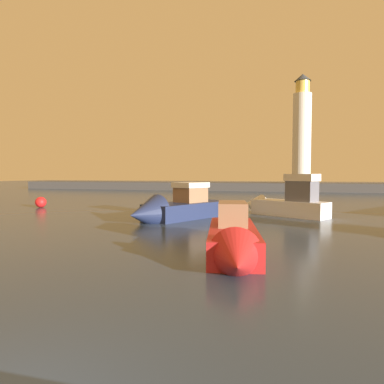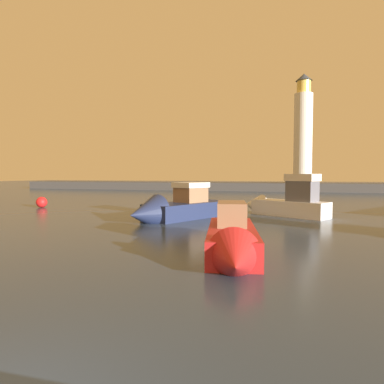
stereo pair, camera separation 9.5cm
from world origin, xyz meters
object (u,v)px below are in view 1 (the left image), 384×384
Objects in this scene: lighthouse at (302,132)px; motorboat_4 at (234,241)px; motorboat_2 at (284,202)px; motorboat_3 at (174,209)px; mooring_buoy at (41,202)px.

motorboat_4 is at bearing -95.28° from lighthouse.
motorboat_2 reaches higher than motorboat_3.
motorboat_2 is at bearing -0.79° from mooring_buoy.
motorboat_2 is (-2.83, -36.10, -9.21)m from lighthouse.
lighthouse is at bearing 84.72° from motorboat_4.
motorboat_3 reaches higher than motorboat_4.
mooring_buoy is at bearing 144.92° from motorboat_4.
motorboat_3 is 8.52× the size of mooring_buoy.
lighthouse reaches higher than motorboat_2.
motorboat_4 is (-4.54, -49.11, -9.56)m from lighthouse.
motorboat_2 reaches higher than motorboat_4.
lighthouse is at bearing 76.43° from motorboat_3.
motorboat_2 is at bearing -94.48° from lighthouse.
lighthouse is 37.36m from motorboat_2.
lighthouse reaches higher than motorboat_4.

